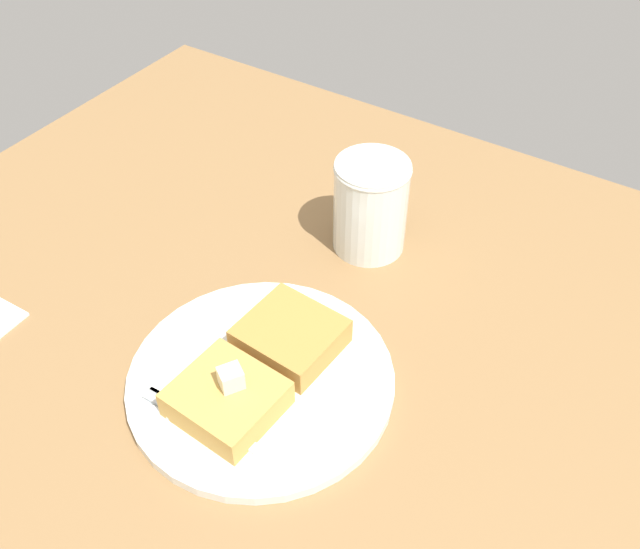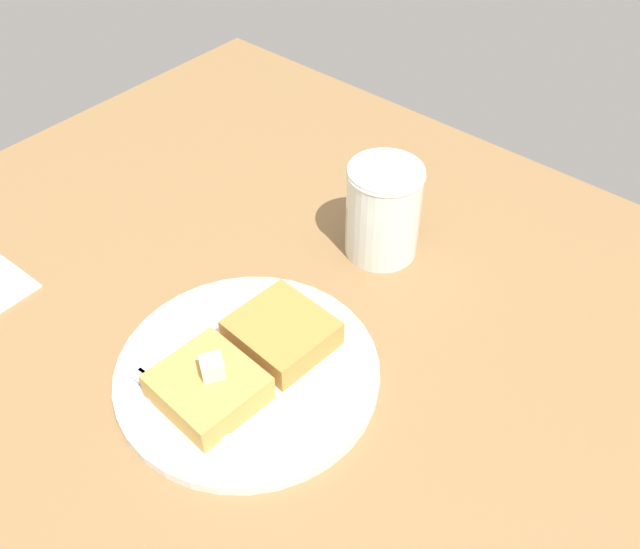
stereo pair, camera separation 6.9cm
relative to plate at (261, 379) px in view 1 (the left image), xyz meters
The scene contains 7 objects.
table_surface 7.99cm from the plate, 146.00° to the right, with size 109.07×109.07×2.17cm, color olive.
plate is the anchor object (origin of this frame).
toast_slice_left 4.77cm from the plate, behind, with size 7.97×8.48×2.75cm, color tan.
toast_slice_middle 4.77cm from the plate, ahead, with size 7.97×8.48×2.75cm, color #B5803A.
butter_pat_primary 5.64cm from the plate, behind, with size 1.93×1.74×1.93cm, color #F2EFCA.
fork 6.96cm from the plate, behind, with size 2.31×16.04×0.36cm.
syrup_jar 22.40cm from the plate, ahead, with size 8.03×8.03×10.56cm.
Camera 1 is at (-24.36, -21.71, 54.09)cm, focal length 40.00 mm.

